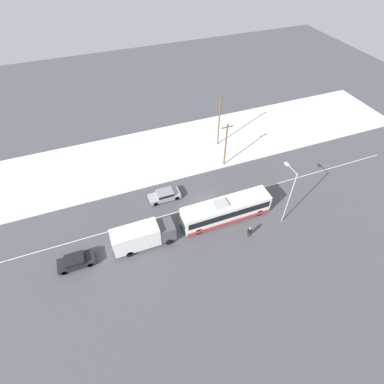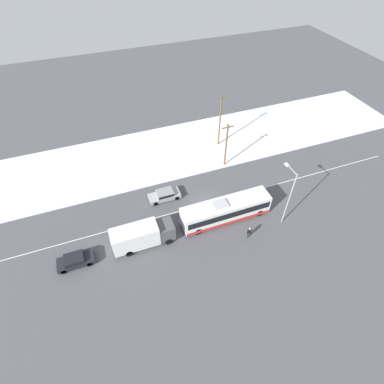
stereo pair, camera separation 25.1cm
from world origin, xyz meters
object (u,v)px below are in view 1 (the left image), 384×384
at_px(parked_car_near_truck, 76,261).
at_px(utility_pole_roadside, 226,145).
at_px(city_bus, 226,210).
at_px(utility_pole_snowlot, 219,120).
at_px(pedestrian_at_stop, 250,231).
at_px(box_truck, 142,236).
at_px(streetlamp, 289,191).
at_px(sedan_car, 165,195).

relative_size(parked_car_near_truck, utility_pole_roadside, 0.56).
relative_size(city_bus, utility_pole_snowlot, 1.29).
height_order(parked_car_near_truck, pedestrian_at_stop, pedestrian_at_stop).
bearing_deg(utility_pole_roadside, box_truck, -146.77).
xyz_separation_m(box_truck, pedestrian_at_stop, (12.38, -3.47, -0.65)).
relative_size(box_truck, utility_pole_snowlot, 0.83).
height_order(pedestrian_at_stop, utility_pole_roadside, utility_pole_roadside).
bearing_deg(box_truck, city_bus, 1.36).
xyz_separation_m(city_bus, box_truck, (-10.93, -0.26, 0.19)).
distance_m(pedestrian_at_stop, streetlamp, 6.62).
bearing_deg(streetlamp, city_bus, 157.82).
xyz_separation_m(box_truck, streetlamp, (17.53, -2.43, 3.38)).
height_order(streetlamp, utility_pole_snowlot, utility_pole_snowlot).
xyz_separation_m(sedan_car, utility_pole_roadside, (10.73, 3.70, 3.11)).
xyz_separation_m(parked_car_near_truck, utility_pole_roadside, (23.12, 10.04, 3.13)).
distance_m(city_bus, utility_pole_snowlot, 16.34).
relative_size(pedestrian_at_stop, utility_pole_roadside, 0.24).
distance_m(city_bus, sedan_car, 8.81).
bearing_deg(box_truck, sedan_car, 53.97).
relative_size(box_truck, pedestrian_at_stop, 4.26).
bearing_deg(sedan_car, utility_pole_roadside, -160.98).
xyz_separation_m(pedestrian_at_stop, utility_pole_snowlot, (4.24, 18.72, 3.59)).
height_order(sedan_car, pedestrian_at_stop, pedestrian_at_stop).
distance_m(utility_pole_roadside, utility_pole_snowlot, 5.40).
height_order(sedan_car, utility_pole_roadside, utility_pole_roadside).
height_order(city_bus, utility_pole_roadside, utility_pole_roadside).
bearing_deg(streetlamp, utility_pole_roadside, 99.86).
relative_size(parked_car_near_truck, pedestrian_at_stop, 2.36).
distance_m(parked_car_near_truck, utility_pole_snowlot, 29.03).
xyz_separation_m(city_bus, sedan_car, (-6.30, 6.10, -0.79)).
bearing_deg(city_bus, pedestrian_at_stop, -68.67).
bearing_deg(sedan_car, pedestrian_at_stop, 128.25).
relative_size(box_truck, sedan_car, 1.70).
xyz_separation_m(city_bus, utility_pole_snowlot, (5.70, 14.99, 3.12)).
height_order(sedan_car, parked_car_near_truck, sedan_car).
distance_m(pedestrian_at_stop, utility_pole_roadside, 14.13).
distance_m(pedestrian_at_stop, utility_pole_snowlot, 19.53).
distance_m(city_bus, pedestrian_at_stop, 4.03).
bearing_deg(box_truck, streetlamp, -7.90).
relative_size(city_bus, utility_pole_roadside, 1.57).
height_order(box_truck, parked_car_near_truck, box_truck).
relative_size(sedan_car, utility_pole_roadside, 0.59).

